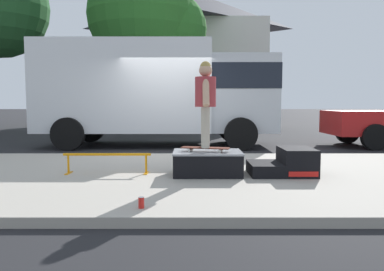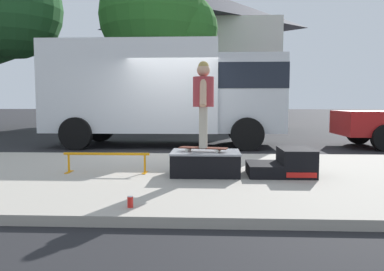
# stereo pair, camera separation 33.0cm
# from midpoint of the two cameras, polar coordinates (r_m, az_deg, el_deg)

# --- Properties ---
(ground_plane) EXTENTS (140.00, 140.00, 0.00)m
(ground_plane) POSITION_cam_midpoint_polar(r_m,az_deg,el_deg) (9.48, -2.35, -2.98)
(ground_plane) COLOR black
(sidewalk_slab) EXTENTS (50.00, 5.00, 0.12)m
(sidewalk_slab) POSITION_cam_midpoint_polar(r_m,az_deg,el_deg) (6.52, -4.70, -6.05)
(sidewalk_slab) COLOR #A8A093
(sidewalk_slab) RESTS_ON ground
(skate_box) EXTENTS (1.11, 0.80, 0.38)m
(skate_box) POSITION_cam_midpoint_polar(r_m,az_deg,el_deg) (6.30, 3.51, -3.97)
(skate_box) COLOR black
(skate_box) RESTS_ON sidewalk_slab
(kicker_ramp) EXTENTS (1.04, 0.79, 0.44)m
(kicker_ramp) POSITION_cam_midpoint_polar(r_m,az_deg,el_deg) (6.45, 15.19, -4.14)
(kicker_ramp) COLOR black
(kicker_ramp) RESTS_ON sidewalk_slab
(grind_rail) EXTENTS (1.45, 0.28, 0.34)m
(grind_rail) POSITION_cam_midpoint_polar(r_m,az_deg,el_deg) (6.58, -11.16, -3.24)
(grind_rail) COLOR orange
(grind_rail) RESTS_ON sidewalk_slab
(skateboard) EXTENTS (0.81, 0.37, 0.07)m
(skateboard) POSITION_cam_midpoint_polar(r_m,az_deg,el_deg) (6.23, 3.20, -1.89)
(skateboard) COLOR #4C1E14
(skateboard) RESTS_ON skate_box
(skater_kid) EXTENTS (0.34, 0.71, 1.38)m
(skater_kid) POSITION_cam_midpoint_polar(r_m,az_deg,el_deg) (6.18, 3.24, 5.72)
(skater_kid) COLOR #B7AD99
(skater_kid) RESTS_ON skateboard
(soda_can) EXTENTS (0.07, 0.07, 0.13)m
(soda_can) POSITION_cam_midpoint_polar(r_m,az_deg,el_deg) (4.41, -7.00, -9.76)
(soda_can) COLOR red
(soda_can) RESTS_ON sidewalk_slab
(box_truck) EXTENTS (6.91, 2.63, 3.05)m
(box_truck) POSITION_cam_midpoint_polar(r_m,az_deg,el_deg) (11.62, -3.03, 6.87)
(box_truck) COLOR white
(box_truck) RESTS_ON ground
(street_tree_neighbour) EXTENTS (5.06, 4.60, 7.31)m
(street_tree_neighbour) POSITION_cam_midpoint_polar(r_m,az_deg,el_deg) (17.19, -4.25, 16.82)
(street_tree_neighbour) COLOR brown
(street_tree_neighbour) RESTS_ON ground
(house_behind) EXTENTS (9.54, 8.22, 8.40)m
(house_behind) POSITION_cam_midpoint_polar(r_m,az_deg,el_deg) (25.10, 1.79, 11.62)
(house_behind) COLOR silver
(house_behind) RESTS_ON ground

